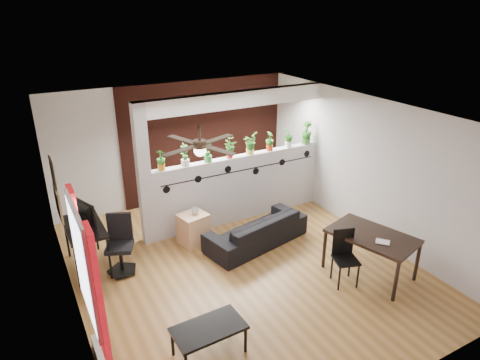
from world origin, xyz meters
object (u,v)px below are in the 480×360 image
object	(u,v)px
ceiling_fan	(200,146)
office_chair	(121,248)
computer_desk	(84,230)
folding_chair	(344,252)
potted_plant_4	(250,143)
potted_plant_3	(229,148)
potted_plant_5	(270,141)
cup	(195,211)
potted_plant_1	(185,154)
potted_plant_6	(288,137)
dining_table	(372,239)
coffee_table	(209,330)
potted_plant_7	(307,132)
sofa	(256,230)
potted_plant_2	(208,150)
cube_shelf	(193,229)
potted_plant_0	(161,159)

from	to	relation	value
ceiling_fan	office_chair	size ratio (longest dim) A/B	1.22
computer_desk	folding_chair	xyz separation A→B (m)	(3.45, -2.30, -0.18)
potted_plant_4	office_chair	distance (m)	3.12
potted_plant_3	potted_plant_5	size ratio (longest dim) A/B	0.99
cup	folding_chair	distance (m)	2.69
potted_plant_1	potted_plant_6	world-z (taller)	potted_plant_1
dining_table	coffee_table	xyz separation A→B (m)	(-3.00, -0.32, -0.27)
potted_plant_6	potted_plant_7	world-z (taller)	potted_plant_7
potted_plant_1	potted_plant_3	distance (m)	0.90
potted_plant_1	cup	bearing A→B (deg)	-95.05
potted_plant_3	sofa	distance (m)	1.64
potted_plant_6	dining_table	xyz separation A→B (m)	(-0.23, -2.71, -0.91)
potted_plant_1	office_chair	distance (m)	1.98
dining_table	potted_plant_2	bearing A→B (deg)	120.18
potted_plant_7	computer_desk	world-z (taller)	potted_plant_7
sofa	coffee_table	xyz separation A→B (m)	(-1.88, -2.01, 0.10)
potted_plant_5	potted_plant_6	bearing A→B (deg)	0.00
potted_plant_4	sofa	distance (m)	1.71
potted_plant_1	coffee_table	world-z (taller)	potted_plant_1
sofa	coffee_table	world-z (taller)	sofa
cube_shelf	office_chair	xyz separation A→B (m)	(-1.37, -0.24, 0.14)
potted_plant_4	computer_desk	distance (m)	3.41
potted_plant_7	computer_desk	bearing A→B (deg)	-175.80
potted_plant_1	sofa	xyz separation A→B (m)	(0.91, -1.02, -1.30)
folding_chair	coffee_table	bearing A→B (deg)	-171.18
potted_plant_5	folding_chair	distance (m)	2.85
potted_plant_3	potted_plant_0	bearing A→B (deg)	180.00
potted_plant_4	cup	distance (m)	1.74
sofa	office_chair	xyz separation A→B (m)	(-2.37, 0.31, 0.16)
potted_plant_2	computer_desk	xyz separation A→B (m)	(-2.37, -0.34, -0.86)
potted_plant_1	office_chair	world-z (taller)	potted_plant_1
potted_plant_0	cup	size ratio (longest dim) A/B	2.81
potted_plant_3	computer_desk	xyz separation A→B (m)	(-2.82, -0.34, -0.85)
potted_plant_4	potted_plant_5	xyz separation A→B (m)	(0.45, -0.00, -0.02)
potted_plant_3	potted_plant_7	xyz separation A→B (m)	(1.81, 0.00, 0.05)
ceiling_fan	sofa	xyz separation A→B (m)	(1.38, 0.78, -2.04)
potted_plant_3	office_chair	size ratio (longest dim) A/B	0.39
potted_plant_2	potted_plant_7	size ratio (longest dim) A/B	0.88
ceiling_fan	computer_desk	bearing A→B (deg)	134.80
potted_plant_7	folding_chair	distance (m)	3.09
potted_plant_5	dining_table	xyz separation A→B (m)	(0.22, -2.71, -0.91)
ceiling_fan	coffee_table	bearing A→B (deg)	-112.04
potted_plant_6	potted_plant_7	size ratio (longest dim) A/B	0.80
cube_shelf	potted_plant_6	bearing A→B (deg)	-1.45
cube_shelf	potted_plant_2	bearing A→B (deg)	27.95
potted_plant_6	potted_plant_5	bearing A→B (deg)	180.00
potted_plant_0	potted_plant_5	bearing A→B (deg)	0.00
ceiling_fan	potted_plant_6	distance (m)	3.36
ceiling_fan	computer_desk	xyz separation A→B (m)	(-1.45, 1.46, -1.61)
potted_plant_5	sofa	distance (m)	1.87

